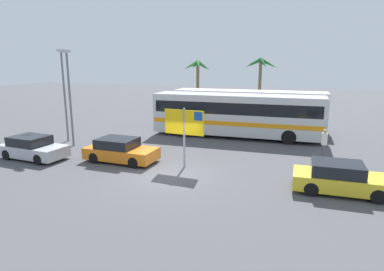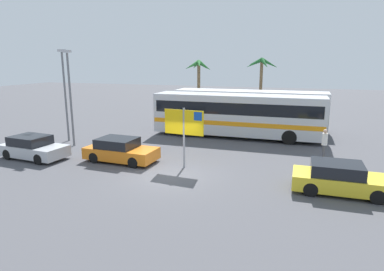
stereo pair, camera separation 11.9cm
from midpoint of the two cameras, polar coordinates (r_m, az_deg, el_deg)
The scene contains 12 objects.
ground at distance 16.66m, azimuth -4.25°, elevation -6.84°, with size 120.00×120.00×0.00m, color #4C4C51.
bus_front_coach at distance 24.79m, azimuth 7.55°, elevation 3.79°, with size 12.38×2.59×3.17m.
bus_rear_coach at distance 28.18m, azimuth 9.54°, elevation 4.78°, with size 12.38×2.59×3.17m.
ferry_sign at distance 17.22m, azimuth -1.41°, elevation 1.86°, with size 2.20×0.25×3.20m.
car_orange at distance 19.15m, azimuth -12.40°, elevation -2.52°, with size 4.12×2.01×1.32m.
car_silver at distance 21.39m, azimuth -25.88°, elevation -1.93°, with size 4.06×2.10×1.32m.
car_yellow at distance 15.66m, azimuth 24.01°, elevation -6.76°, with size 4.05×1.80×1.32m.
pedestrian_crossing_lot at distance 20.42m, azimuth 21.65°, elevation -0.97°, with size 0.32×0.32×1.78m.
lamp_post_left_side at distance 23.14m, azimuth -20.44°, elevation 6.64°, with size 0.56×0.20×6.25m.
lamp_post_right_side at distance 24.80m, azimuth -21.24°, elevation 7.04°, with size 0.56×0.20×6.35m.
palm_tree_seaside at distance 34.72m, azimuth 0.80°, elevation 11.06°, with size 3.03×3.09×5.71m.
palm_tree_inland at distance 36.07m, azimuth 11.62°, elevation 11.11°, with size 3.40×3.42×5.94m.
Camera 1 is at (5.95, -14.54, 5.53)m, focal length 31.00 mm.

